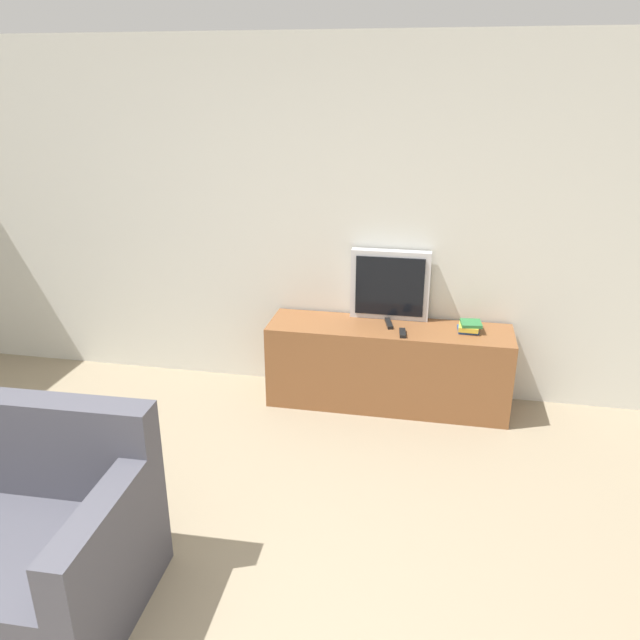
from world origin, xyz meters
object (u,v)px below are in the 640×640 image
tv_stand (388,366)px  television (390,285)px  remote_on_stand (389,323)px  book_stack (469,326)px  remote_secondary (403,333)px

tv_stand → television: (-0.02, 0.18, 0.57)m
tv_stand → remote_on_stand: size_ratio=9.39×
remote_on_stand → tv_stand: bearing=-77.9°
television → book_stack: (0.58, -0.16, -0.22)m
tv_stand → book_stack: (0.56, 0.03, 0.35)m
remote_secondary → tv_stand: bearing=129.3°
remote_on_stand → remote_secondary: same height
television → remote_on_stand: television is taller
tv_stand → television: bearing=96.8°
television → remote_on_stand: 0.29m
remote_on_stand → remote_secondary: 0.20m
book_stack → television: bearing=165.1°
tv_stand → television: size_ratio=3.04×
television → remote_secondary: 0.41m
book_stack → remote_on_stand: bearing=178.8°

